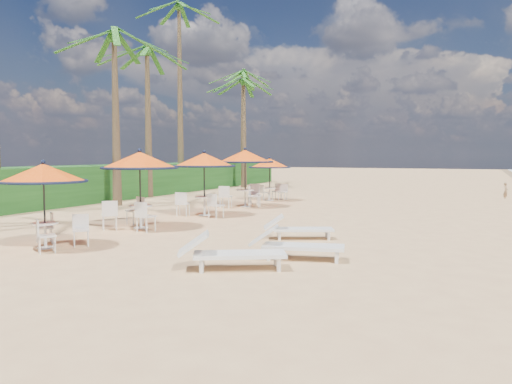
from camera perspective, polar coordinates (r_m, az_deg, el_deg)
ground at (r=10.94m, az=-2.47°, el=-8.13°), size 160.00×160.00×0.00m
scrub_hedge at (r=27.56m, az=-17.40°, el=1.06°), size 3.00×40.00×1.80m
station_0 at (r=13.53m, az=-22.91°, el=0.88°), size 2.13×2.13×2.23m
station_1 at (r=16.28m, az=-13.31°, el=2.46°), size 2.45×2.45×2.56m
station_2 at (r=19.28m, az=-6.01°, el=3.00°), size 2.43×2.43×2.53m
station_3 at (r=22.48m, az=-1.26°, el=3.28°), size 2.57×2.59×2.68m
station_4 at (r=25.64m, az=1.66°, el=2.71°), size 2.17×2.17×2.26m
lounger_near at (r=10.28m, az=-3.16°, el=-6.85°), size 2.25×1.65×0.79m
lounger_mid at (r=11.28m, az=4.32°, el=-5.93°), size 2.21×1.14×0.76m
lounger_far at (r=13.98m, az=4.60°, el=-4.08°), size 2.00×1.36×0.69m
palm_3 at (r=24.48m, az=-15.89°, el=15.65°), size 5.00×5.00×7.98m
palm_4 at (r=28.90m, az=-12.34°, el=14.54°), size 5.00×5.00×8.30m
palm_5 at (r=34.83m, az=-8.78°, el=19.05°), size 5.00×5.00×12.28m
palm_6 at (r=36.35m, az=-1.41°, el=11.77°), size 5.00×5.00×7.82m
palm_7 at (r=40.77m, az=-1.51°, el=12.59°), size 5.00×5.00×9.04m
person at (r=29.71m, az=26.64°, el=0.18°), size 0.32×0.39×0.93m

